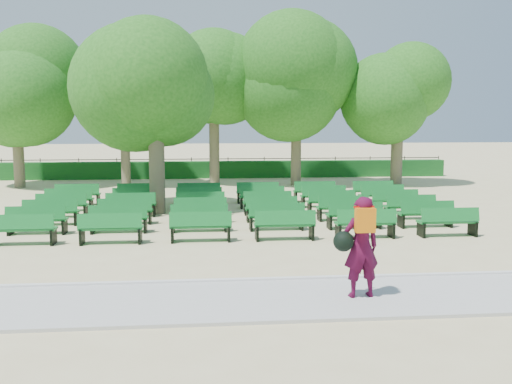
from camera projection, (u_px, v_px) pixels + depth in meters
ground at (218, 225)px, 17.06m from camera, size 120.00×120.00×0.00m
paving at (232, 301)px, 9.75m from camera, size 30.00×2.20×0.06m
curb at (229, 281)px, 10.89m from camera, size 30.00×0.12×0.10m
hedge at (210, 170)px, 30.83m from camera, size 26.00×0.70×0.90m
fence at (210, 177)px, 31.28m from camera, size 26.00×0.10×1.02m
tree_line at (212, 186)px, 26.94m from camera, size 21.80×6.80×7.04m
bench_array at (234, 216)px, 18.17m from camera, size 1.62×0.63×1.00m
tree_among at (155, 92)px, 18.66m from camera, size 4.32×4.32×5.99m
person at (360, 245)px, 9.79m from camera, size 0.85×0.53×1.76m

